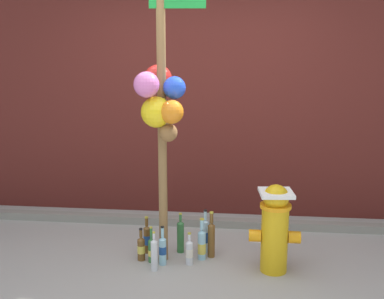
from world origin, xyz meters
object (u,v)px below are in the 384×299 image
Objects in this scene: bottle_0 at (202,244)px; bottle_8 at (154,254)px; fire_hydrant at (275,226)px; bottle_4 at (151,250)px; bottle_6 at (189,252)px; bottle_2 at (181,236)px; bottle_1 at (205,235)px; bottle_9 at (163,250)px; bottle_5 at (141,248)px; bottle_7 at (147,238)px; memorial_post at (161,81)px; bottle_3 at (211,238)px.

bottle_0 reaches higher than bottle_8.
fire_hydrant is 2.30× the size of bottle_4.
bottle_2 is at bearing 114.53° from bottle_6.
bottle_8 is (-0.39, -0.41, -0.02)m from bottle_1.
bottle_4 is 0.12m from bottle_9.
fire_hydrant reaches higher than bottle_1.
bottle_6 is at bearing -1.63° from bottle_4.
bottle_5 is (-0.53, -0.08, -0.03)m from bottle_0.
bottle_7 is at bearing 129.49° from bottle_9.
memorial_post is 1.46m from bottle_0.
bottle_6 is at bearing 27.67° from bottle_8.
bottle_7 reaches higher than bottle_5.
memorial_post reaches higher than bottle_7.
memorial_post is 8.18× the size of bottle_4.
bottle_9 is at bearing -50.51° from bottle_7.
bottle_9 reaches higher than bottle_7.
bottle_2 is 0.29m from bottle_9.
fire_hydrant is 0.76m from bottle_6.
memorial_post is 1.46m from bottle_1.
bottle_3 reaches higher than bottle_9.
fire_hydrant reaches higher than bottle_9.
bottle_1 is 1.18× the size of bottle_7.
bottle_0 reaches higher than bottle_5.
bottle_0 is 0.53m from bottle_5.
bottle_1 is at bearing 7.56° from bottle_7.
bottle_3 reaches higher than bottle_1.
fire_hydrant reaches higher than bottle_4.
bottle_2 is 0.38m from bottle_5.
fire_hydrant reaches higher than bottle_8.
bottle_3 reaches higher than bottle_5.
memorial_post is 7.07× the size of bottle_2.
fire_hydrant is 2.53× the size of bottle_5.
bottle_7 is (0.02, 0.16, 0.02)m from bottle_5.
bottle_4 is at bearing 178.37° from bottle_6.
bottle_1 is 0.96× the size of bottle_3.
bottle_1 reaches higher than bottle_9.
bottle_2 is at bearing 148.77° from bottle_0.
bottle_9 is (0.05, 0.12, -0.01)m from bottle_8.
bottle_4 is 1.13× the size of bottle_6.
memorial_post is at bearing -125.14° from bottle_2.
bottle_4 is at bearing -134.70° from bottle_2.
memorial_post is 8.98× the size of bottle_5.
bottle_5 is at bearing 176.14° from fire_hydrant.
bottle_1 reaches higher than bottle_4.
bottle_5 is (-0.19, -0.02, -1.45)m from memorial_post.
bottle_7 is at bearing 112.85° from bottle_4.
bottle_2 reaches higher than bottle_5.
bottle_0 is at bearing -96.66° from bottle_1.
bottle_0 is at bearing 165.87° from fire_hydrant.
bottle_1 is 0.59m from bottle_5.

